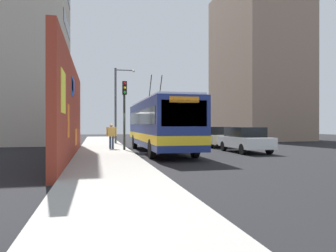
# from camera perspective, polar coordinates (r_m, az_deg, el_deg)

# --- Properties ---
(ground_plane) EXTENTS (80.00, 80.00, 0.00)m
(ground_plane) POSITION_cam_1_polar(r_m,az_deg,el_deg) (20.78, -6.79, -4.56)
(ground_plane) COLOR black
(sidewalk_slab) EXTENTS (48.00, 3.20, 0.15)m
(sidewalk_slab) POSITION_cam_1_polar(r_m,az_deg,el_deg) (20.67, -11.22, -4.38)
(sidewalk_slab) COLOR #9E9B93
(sidewalk_slab) RESTS_ON ground_plane
(graffiti_wall) EXTENTS (14.48, 0.32, 4.82)m
(graffiti_wall) POSITION_cam_1_polar(r_m,az_deg,el_deg) (16.89, -16.84, 2.53)
(graffiti_wall) COLOR maroon
(graffiti_wall) RESTS_ON ground_plane
(building_far_left) EXTENTS (8.14, 9.07, 21.14)m
(building_far_left) POSITION_cam_1_polar(r_m,az_deg,el_deg) (32.93, -25.58, 15.75)
(building_far_left) COLOR #B2A899
(building_far_left) RESTS_ON ground_plane
(building_far_right) EXTENTS (12.78, 7.71, 18.47)m
(building_far_right) POSITION_cam_1_polar(r_m,az_deg,el_deg) (41.41, 15.35, 10.63)
(building_far_right) COLOR gray
(building_far_right) RESTS_ON ground_plane
(city_bus) EXTENTS (11.43, 2.56, 5.02)m
(city_bus) POSITION_cam_1_polar(r_m,az_deg,el_deg) (20.14, -1.44, 0.42)
(city_bus) COLOR navy
(city_bus) RESTS_ON ground_plane
(parked_car_white) EXTENTS (4.30, 1.91, 1.58)m
(parked_car_white) POSITION_cam_1_polar(r_m,az_deg,el_deg) (20.74, 13.45, -2.27)
(parked_car_white) COLOR white
(parked_car_white) RESTS_ON ground_plane
(parked_car_champagne) EXTENTS (4.30, 1.89, 1.58)m
(parked_car_champagne) POSITION_cam_1_polar(r_m,az_deg,el_deg) (25.57, 8.24, -1.81)
(parked_car_champagne) COLOR #C6B793
(parked_car_champagne) RESTS_ON ground_plane
(pedestrian_midblock) EXTENTS (0.22, 0.67, 1.65)m
(pedestrian_midblock) POSITION_cam_1_polar(r_m,az_deg,el_deg) (21.51, -9.95, -1.43)
(pedestrian_midblock) COLOR #2D3F59
(pedestrian_midblock) RESTS_ON sidewalk_slab
(traffic_light) EXTENTS (0.49, 0.28, 4.34)m
(traffic_light) POSITION_cam_1_polar(r_m,az_deg,el_deg) (20.51, -7.71, 3.93)
(traffic_light) COLOR #2D382D
(traffic_light) RESTS_ON sidewalk_slab
(street_lamp) EXTENTS (0.44, 1.78, 6.46)m
(street_lamp) POSITION_cam_1_polar(r_m,az_deg,el_deg) (28.13, -8.85, 4.56)
(street_lamp) COLOR #4C4C51
(street_lamp) RESTS_ON sidewalk_slab
(curbside_puddle) EXTENTS (2.15, 2.15, 0.00)m
(curbside_puddle) POSITION_cam_1_polar(r_m,az_deg,el_deg) (19.29, -4.53, -4.93)
(curbside_puddle) COLOR black
(curbside_puddle) RESTS_ON ground_plane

